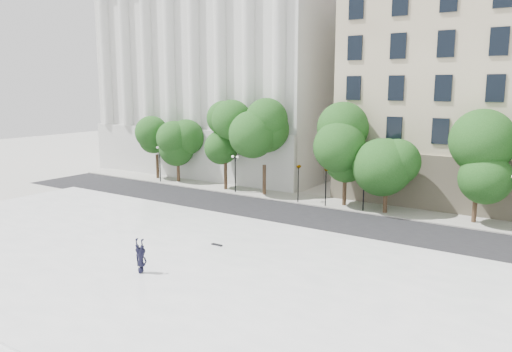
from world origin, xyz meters
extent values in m
plane|color=#ACAAA2|center=(0.00, 0.00, 0.00)|extent=(160.00, 160.00, 0.00)
cube|color=white|center=(0.00, 3.00, 0.23)|extent=(44.00, 22.00, 0.45)
cube|color=black|center=(0.00, 18.00, 0.01)|extent=(60.00, 8.00, 0.02)
cube|color=#AEABA1|center=(0.00, 24.00, 0.06)|extent=(60.00, 4.00, 0.12)
cube|color=beige|center=(-17.00, 39.00, 12.50)|extent=(30.00, 26.00, 25.00)
cylinder|color=black|center=(0.33, 22.30, 1.75)|extent=(0.10, 0.10, 3.50)
imported|color=black|center=(0.33, 22.30, 3.84)|extent=(0.62, 1.72, 0.68)
cylinder|color=black|center=(3.18, 22.30, 1.75)|extent=(0.10, 0.10, 3.50)
imported|color=black|center=(3.18, 22.30, 3.84)|extent=(0.77, 1.72, 0.68)
imported|color=black|center=(2.31, 0.66, 0.72)|extent=(1.11, 2.11, 0.54)
cube|color=black|center=(2.75, 6.96, 0.49)|extent=(0.80, 0.22, 0.08)
cylinder|color=#382619|center=(-19.70, 24.03, 1.47)|extent=(0.36, 0.36, 2.94)
sphere|color=#163F12|center=(-19.70, 24.03, 5.46)|extent=(3.73, 3.73, 3.73)
cylinder|color=#382619|center=(-16.21, 23.84, 1.23)|extent=(0.36, 0.36, 2.46)
sphere|color=#163F12|center=(-16.21, 23.84, 4.57)|extent=(3.61, 3.61, 3.61)
cylinder|color=#382619|center=(-8.99, 23.30, 1.47)|extent=(0.36, 0.36, 2.95)
sphere|color=#163F12|center=(-8.99, 23.30, 5.48)|extent=(3.93, 3.93, 3.93)
cylinder|color=#382619|center=(-4.20, 23.44, 1.56)|extent=(0.36, 0.36, 3.12)
sphere|color=#163F12|center=(-4.20, 23.44, 5.79)|extent=(4.58, 4.58, 4.58)
cylinder|color=#382619|center=(4.43, 23.61, 1.53)|extent=(0.36, 0.36, 3.07)
sphere|color=#163F12|center=(4.43, 23.61, 5.69)|extent=(4.11, 4.11, 4.11)
cylinder|color=#382619|center=(8.50, 23.00, 1.44)|extent=(0.36, 0.36, 2.88)
sphere|color=#163F12|center=(8.50, 23.00, 5.35)|extent=(4.33, 4.33, 4.33)
cylinder|color=#382619|center=(15.50, 23.97, 1.32)|extent=(0.36, 0.36, 2.64)
sphere|color=#163F12|center=(15.50, 23.97, 4.90)|extent=(4.34, 4.34, 4.34)
cylinder|color=black|center=(-17.86, 22.60, 1.96)|extent=(0.12, 0.12, 3.91)
cube|color=black|center=(-17.86, 22.60, 3.91)|extent=(0.60, 0.06, 0.06)
sphere|color=white|center=(-18.16, 22.60, 4.01)|extent=(0.28, 0.28, 0.28)
sphere|color=white|center=(-17.56, 22.60, 4.01)|extent=(0.28, 0.28, 0.28)
cylinder|color=black|center=(-7.20, 22.60, 1.85)|extent=(0.12, 0.12, 3.70)
cube|color=black|center=(-7.20, 22.60, 3.70)|extent=(0.60, 0.06, 0.06)
sphere|color=white|center=(-7.50, 22.60, 3.80)|extent=(0.28, 0.28, 0.28)
sphere|color=white|center=(-6.90, 22.60, 3.80)|extent=(0.28, 0.28, 0.28)
cylinder|color=black|center=(6.68, 22.60, 1.92)|extent=(0.12, 0.12, 3.85)
cube|color=black|center=(6.68, 22.60, 3.85)|extent=(0.60, 0.06, 0.06)
sphere|color=white|center=(6.38, 22.60, 3.95)|extent=(0.28, 0.28, 0.28)
sphere|color=white|center=(6.98, 22.60, 3.95)|extent=(0.28, 0.28, 0.28)
camera|label=1|loc=(22.61, -17.92, 10.79)|focal=35.00mm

